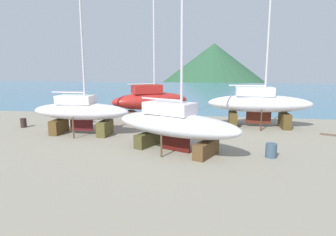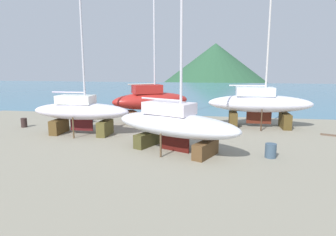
{
  "view_description": "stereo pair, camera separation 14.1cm",
  "coord_description": "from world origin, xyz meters",
  "px_view_note": "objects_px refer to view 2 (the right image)",
  "views": [
    {
      "loc": [
        2.64,
        -24.08,
        5.52
      ],
      "look_at": [
        -1.21,
        -0.2,
        1.2
      ],
      "focal_mm": 31.46,
      "sensor_mm": 36.0,
      "label": 1
    },
    {
      "loc": [
        2.78,
        -24.06,
        5.52
      ],
      "look_at": [
        -1.21,
        -0.2,
        1.2
      ],
      "focal_mm": 31.46,
      "sensor_mm": 36.0,
      "label": 2
    }
  ],
  "objects_px": {
    "sailboat_small_center": "(81,111)",
    "sailboat_far_slipway": "(151,101)",
    "barrel_rust_mid": "(88,119)",
    "sailboat_large_starboard": "(174,124)",
    "worker": "(181,108)",
    "barrel_tar_black": "(271,151)",
    "sailboat_mid_port": "(259,104)",
    "barrel_blue_faded": "(24,123)"
  },
  "relations": [
    {
      "from": "sailboat_small_center",
      "to": "sailboat_far_slipway",
      "type": "bearing_deg",
      "value": 52.79
    },
    {
      "from": "sailboat_small_center",
      "to": "barrel_rust_mid",
      "type": "relative_size",
      "value": 12.35
    },
    {
      "from": "sailboat_small_center",
      "to": "barrel_rust_mid",
      "type": "distance_m",
      "value": 5.52
    },
    {
      "from": "sailboat_far_slipway",
      "to": "sailboat_small_center",
      "type": "bearing_deg",
      "value": -158.37
    },
    {
      "from": "sailboat_large_starboard",
      "to": "worker",
      "type": "bearing_deg",
      "value": 119.68
    },
    {
      "from": "barrel_tar_black",
      "to": "worker",
      "type": "bearing_deg",
      "value": 117.39
    },
    {
      "from": "sailboat_mid_port",
      "to": "barrel_blue_faded",
      "type": "bearing_deg",
      "value": -170.59
    },
    {
      "from": "worker",
      "to": "barrel_rust_mid",
      "type": "xyz_separation_m",
      "value": [
        -8.68,
        -4.94,
        -0.54
      ]
    },
    {
      "from": "barrel_blue_faded",
      "to": "sailboat_small_center",
      "type": "bearing_deg",
      "value": -15.04
    },
    {
      "from": "sailboat_far_slipway",
      "to": "sailboat_small_center",
      "type": "height_order",
      "value": "sailboat_far_slipway"
    },
    {
      "from": "barrel_tar_black",
      "to": "barrel_rust_mid",
      "type": "distance_m",
      "value": 18.22
    },
    {
      "from": "sailboat_mid_port",
      "to": "barrel_blue_faded",
      "type": "xyz_separation_m",
      "value": [
        -20.97,
        -3.56,
        -1.74
      ]
    },
    {
      "from": "sailboat_far_slipway",
      "to": "sailboat_mid_port",
      "type": "height_order",
      "value": "sailboat_far_slipway"
    },
    {
      "from": "worker",
      "to": "barrel_tar_black",
      "type": "distance_m",
      "value": 15.64
    },
    {
      "from": "sailboat_far_slipway",
      "to": "barrel_tar_black",
      "type": "height_order",
      "value": "sailboat_far_slipway"
    },
    {
      "from": "sailboat_far_slipway",
      "to": "barrel_blue_faded",
      "type": "xyz_separation_m",
      "value": [
        -10.86,
        -4.16,
        -1.72
      ]
    },
    {
      "from": "sailboat_far_slipway",
      "to": "sailboat_large_starboard",
      "type": "height_order",
      "value": "sailboat_far_slipway"
    },
    {
      "from": "sailboat_far_slipway",
      "to": "worker",
      "type": "bearing_deg",
      "value": 27.58
    },
    {
      "from": "sailboat_large_starboard",
      "to": "barrel_tar_black",
      "type": "distance_m",
      "value": 6.15
    },
    {
      "from": "sailboat_large_starboard",
      "to": "worker",
      "type": "height_order",
      "value": "sailboat_large_starboard"
    },
    {
      "from": "sailboat_small_center",
      "to": "barrel_blue_faded",
      "type": "relative_size",
      "value": 13.7
    },
    {
      "from": "sailboat_far_slipway",
      "to": "worker",
      "type": "xyz_separation_m",
      "value": [
        2.48,
        4.07,
        -1.27
      ]
    },
    {
      "from": "barrel_blue_faded",
      "to": "barrel_rust_mid",
      "type": "relative_size",
      "value": 0.9
    },
    {
      "from": "sailboat_far_slipway",
      "to": "worker",
      "type": "height_order",
      "value": "sailboat_far_slipway"
    },
    {
      "from": "barrel_blue_faded",
      "to": "sailboat_large_starboard",
      "type": "bearing_deg",
      "value": -19.72
    },
    {
      "from": "barrel_blue_faded",
      "to": "worker",
      "type": "bearing_deg",
      "value": 31.67
    },
    {
      "from": "sailboat_far_slipway",
      "to": "barrel_tar_black",
      "type": "bearing_deg",
      "value": -76.52
    },
    {
      "from": "worker",
      "to": "sailboat_large_starboard",
      "type": "bearing_deg",
      "value": 164.57
    },
    {
      "from": "sailboat_mid_port",
      "to": "barrel_tar_black",
      "type": "relative_size",
      "value": 15.22
    },
    {
      "from": "barrel_tar_black",
      "to": "barrel_blue_faded",
      "type": "distance_m",
      "value": 21.29
    },
    {
      "from": "sailboat_far_slipway",
      "to": "barrel_tar_black",
      "type": "relative_size",
      "value": 15.42
    },
    {
      "from": "sailboat_mid_port",
      "to": "sailboat_far_slipway",
      "type": "bearing_deg",
      "value": 176.41
    },
    {
      "from": "sailboat_far_slipway",
      "to": "barrel_rust_mid",
      "type": "height_order",
      "value": "sailboat_far_slipway"
    },
    {
      "from": "sailboat_mid_port",
      "to": "barrel_blue_faded",
      "type": "relative_size",
      "value": 15.81
    },
    {
      "from": "sailboat_large_starboard",
      "to": "barrel_blue_faded",
      "type": "xyz_separation_m",
      "value": [
        -14.55,
        5.21,
        -1.39
      ]
    },
    {
      "from": "barrel_tar_black",
      "to": "barrel_rust_mid",
      "type": "bearing_deg",
      "value": 150.62
    },
    {
      "from": "sailboat_small_center",
      "to": "worker",
      "type": "bearing_deg",
      "value": 55.13
    },
    {
      "from": "sailboat_mid_port",
      "to": "sailboat_large_starboard",
      "type": "relative_size",
      "value": 1.05
    },
    {
      "from": "sailboat_far_slipway",
      "to": "barrel_tar_black",
      "type": "xyz_separation_m",
      "value": [
        9.67,
        -9.81,
        -1.7
      ]
    },
    {
      "from": "sailboat_far_slipway",
      "to": "sailboat_mid_port",
      "type": "distance_m",
      "value": 10.13
    },
    {
      "from": "worker",
      "to": "barrel_tar_black",
      "type": "bearing_deg",
      "value": -173.19
    },
    {
      "from": "sailboat_small_center",
      "to": "barrel_blue_faded",
      "type": "bearing_deg",
      "value": 165.02
    }
  ]
}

